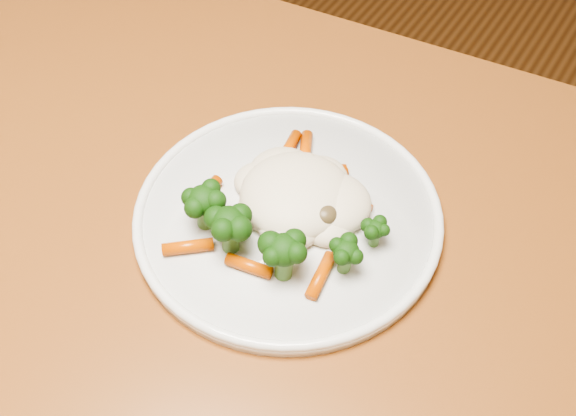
# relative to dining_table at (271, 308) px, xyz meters

# --- Properties ---
(dining_table) EXTENTS (1.15, 0.82, 0.75)m
(dining_table) POSITION_rel_dining_table_xyz_m (0.00, 0.00, 0.00)
(dining_table) COLOR #945122
(dining_table) RESTS_ON ground
(plate) EXTENTS (0.30, 0.30, 0.01)m
(plate) POSITION_rel_dining_table_xyz_m (0.00, 0.03, 0.12)
(plate) COLOR white
(plate) RESTS_ON dining_table
(meal) EXTENTS (0.19, 0.21, 0.05)m
(meal) POSITION_rel_dining_table_xyz_m (0.00, 0.03, 0.15)
(meal) COLOR beige
(meal) RESTS_ON plate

